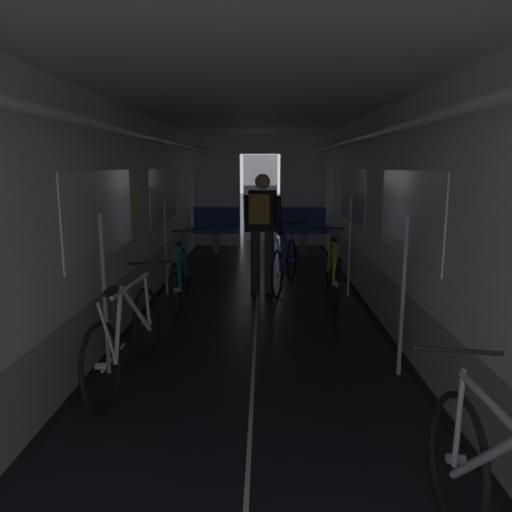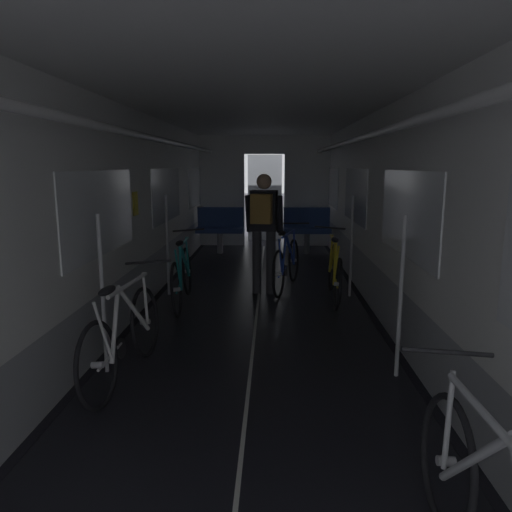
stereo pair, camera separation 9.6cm
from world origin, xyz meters
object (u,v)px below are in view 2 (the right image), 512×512
(bench_seat_far_left, at_px, (220,226))
(bicycle_blue_in_aisle, at_px, (287,263))
(bicycle_white, at_px, (124,336))
(bicycle_teal, at_px, (182,276))
(bicycle_yellow, at_px, (334,272))
(person_cyclist_aisle, at_px, (264,223))
(bench_seat_far_right, at_px, (307,226))

(bench_seat_far_left, relative_size, bicycle_blue_in_aisle, 0.59)
(bench_seat_far_left, height_order, bicycle_blue_in_aisle, bench_seat_far_left)
(bicycle_white, bearing_deg, bicycle_teal, 88.01)
(bicycle_teal, height_order, bicycle_white, bicycle_white)
(bicycle_teal, bearing_deg, bicycle_yellow, 9.42)
(person_cyclist_aisle, distance_m, bicycle_blue_in_aisle, 0.76)
(bicycle_yellow, xyz_separation_m, bicycle_blue_in_aisle, (-0.63, 0.53, 0.00))
(person_cyclist_aisle, height_order, bicycle_blue_in_aisle, person_cyclist_aisle)
(person_cyclist_aisle, bearing_deg, bench_seat_far_left, 106.47)
(bench_seat_far_left, xyz_separation_m, bicycle_yellow, (1.93, -3.54, -0.18))
(bench_seat_far_right, height_order, bicycle_yellow, bench_seat_far_right)
(bicycle_white, relative_size, bicycle_blue_in_aisle, 1.02)
(bench_seat_far_right, relative_size, bicycle_yellow, 0.58)
(bench_seat_far_right, bearing_deg, bicycle_white, -107.77)
(bicycle_teal, relative_size, bicycle_blue_in_aisle, 1.02)
(bicycle_teal, xyz_separation_m, bicycle_white, (-0.08, -2.23, -0.00))
(bench_seat_far_right, distance_m, bicycle_white, 6.41)
(bench_seat_far_left, relative_size, bicycle_teal, 0.58)
(bicycle_white, relative_size, person_cyclist_aisle, 1.00)
(bicycle_teal, relative_size, person_cyclist_aisle, 1.00)
(bench_seat_far_left, xyz_separation_m, person_cyclist_aisle, (0.97, -3.27, 0.45))
(bench_seat_far_right, distance_m, person_cyclist_aisle, 3.40)
(person_cyclist_aisle, bearing_deg, bicycle_yellow, -15.63)
(bicycle_white, bearing_deg, person_cyclist_aisle, 68.38)
(bicycle_white, height_order, person_cyclist_aisle, person_cyclist_aisle)
(bench_seat_far_right, xyz_separation_m, bicycle_white, (-1.96, -6.10, -0.19))
(bench_seat_far_left, distance_m, bicycle_white, 6.11)
(bench_seat_far_right, relative_size, person_cyclist_aisle, 0.58)
(bicycle_yellow, distance_m, bicycle_blue_in_aisle, 0.83)
(bicycle_white, xyz_separation_m, bicycle_blue_in_aisle, (1.46, 3.10, 0.00))
(bicycle_teal, xyz_separation_m, bicycle_yellow, (2.01, 0.33, -0.00))
(bench_seat_far_right, bearing_deg, bench_seat_far_left, 180.00)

